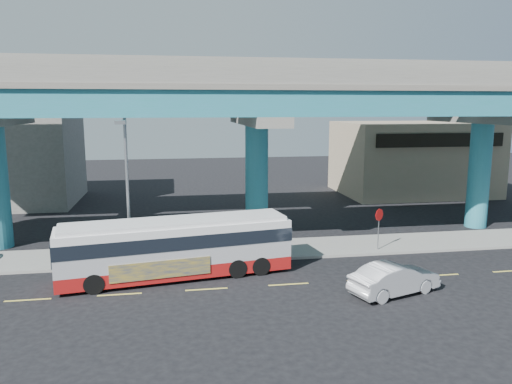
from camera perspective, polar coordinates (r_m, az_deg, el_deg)
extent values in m
plane|color=black|center=(25.05, 3.58, -10.26)|extent=(120.00, 120.00, 0.00)
cube|color=gray|center=(30.14, 1.20, -6.59)|extent=(70.00, 4.00, 0.15)
cube|color=#D8C64C|center=(25.05, -24.63, -11.15)|extent=(2.00, 0.12, 0.01)
cube|color=#D8C64C|center=(24.31, -15.32, -11.22)|extent=(2.00, 0.12, 0.01)
cube|color=#D8C64C|center=(24.21, -5.69, -11.00)|extent=(2.00, 0.12, 0.01)
cube|color=#D8C64C|center=(24.77, 3.74, -10.48)|extent=(2.00, 0.12, 0.01)
cube|color=#D8C64C|center=(25.94, 12.50, -9.75)|extent=(2.00, 0.12, 0.01)
cube|color=#D8C64C|center=(27.65, 20.31, -8.90)|extent=(2.00, 0.12, 0.01)
cube|color=#D8C64C|center=(29.79, 27.07, -8.04)|extent=(2.00, 0.12, 0.01)
cube|color=gray|center=(36.94, -26.54, 8.82)|extent=(1.80, 5.00, 1.20)
cylinder|color=#20777A|center=(32.72, 0.08, 1.23)|extent=(1.50, 1.50, 7.40)
cube|color=gray|center=(32.36, 0.08, 8.25)|extent=(2.00, 12.00, 0.60)
cube|color=gray|center=(35.81, -0.87, 9.84)|extent=(1.80, 5.00, 1.20)
cylinder|color=#20777A|center=(38.73, 24.13, 1.71)|extent=(1.50, 1.50, 7.40)
cube|color=gray|center=(38.43, 24.55, 7.62)|extent=(2.00, 12.00, 0.60)
cube|color=gray|center=(41.37, 21.91, 9.14)|extent=(1.80, 5.00, 1.20)
cube|color=#20777A|center=(28.91, 1.26, 10.04)|extent=(52.00, 5.00, 1.40)
cube|color=gray|center=(28.92, 1.27, 11.72)|extent=(52.00, 5.40, 0.30)
cube|color=gray|center=(26.50, 2.31, 13.08)|extent=(52.00, 0.25, 0.80)
cube|color=gray|center=(31.40, 0.40, 12.58)|extent=(52.00, 0.25, 0.80)
cube|color=#20777A|center=(35.83, -0.87, 11.92)|extent=(52.00, 5.00, 1.40)
cube|color=gray|center=(35.87, -0.88, 13.28)|extent=(52.00, 5.40, 0.30)
cube|color=gray|center=(33.45, -0.21, 14.47)|extent=(52.00, 0.25, 0.80)
cube|color=gray|center=(38.37, -1.46, 13.87)|extent=(52.00, 0.25, 0.80)
cube|color=tan|center=(51.77, 17.43, 3.74)|extent=(14.00, 10.00, 7.00)
cube|color=black|center=(47.13, 20.36, 5.58)|extent=(12.00, 0.25, 1.20)
cube|color=gray|center=(49.28, -26.80, 4.02)|extent=(12.00, 10.00, 9.00)
cube|color=maroon|center=(25.90, -9.04, -8.44)|extent=(11.77, 4.24, 0.67)
cube|color=silver|center=(25.59, -9.11, -6.19)|extent=(11.77, 4.24, 1.44)
cube|color=black|center=(25.47, -9.14, -5.15)|extent=(11.84, 4.30, 0.67)
cube|color=silver|center=(25.34, -9.17, -4.00)|extent=(11.77, 4.24, 0.38)
cube|color=silver|center=(25.27, -9.19, -3.37)|extent=(11.33, 3.93, 0.19)
cube|color=black|center=(27.01, 3.09, -4.49)|extent=(0.41, 2.18, 1.15)
cube|color=black|center=(25.26, -22.24, -6.24)|extent=(0.41, 2.18, 1.15)
cube|color=navy|center=(24.49, -10.81, -8.71)|extent=(4.75, 0.81, 0.86)
cylinder|color=black|center=(24.57, -18.04, -9.96)|extent=(0.99, 0.44, 0.96)
cylinder|color=black|center=(26.67, -18.11, -8.39)|extent=(0.99, 0.44, 0.96)
cylinder|color=black|center=(25.50, -2.15, -8.73)|extent=(0.99, 0.44, 0.96)
cylinder|color=black|center=(27.53, -3.46, -7.33)|extent=(0.99, 0.44, 0.96)
cylinder|color=black|center=(25.86, 0.54, -8.45)|extent=(0.99, 0.44, 0.96)
cylinder|color=black|center=(27.86, -0.97, -7.10)|extent=(0.99, 0.44, 0.96)
imported|color=silver|center=(24.18, 15.55, -9.53)|extent=(4.20, 5.34, 1.45)
cylinder|color=gray|center=(27.37, -14.46, 0.10)|extent=(0.16, 0.16, 7.93)
cylinder|color=gray|center=(25.94, -15.01, 7.89)|extent=(0.12, 2.14, 0.12)
cube|color=gray|center=(24.88, -15.23, 7.69)|extent=(0.50, 0.70, 0.18)
cylinder|color=gray|center=(30.51, 13.81, -4.43)|extent=(0.06, 0.06, 2.16)
cylinder|color=#B20A0A|center=(30.25, 13.91, -2.55)|extent=(0.65, 0.42, 0.75)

